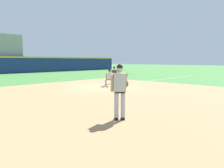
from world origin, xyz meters
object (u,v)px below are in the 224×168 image
at_px(first_base_bag, 104,86).
at_px(pitcher, 120,88).
at_px(first_baseman, 110,77).
at_px(baseball, 113,90).
at_px(umpire, 114,74).

height_order(first_base_bag, pitcher, pitcher).
height_order(first_base_bag, first_baseman, first_baseman).
bearing_deg(baseball, first_baseman, 48.15).
relative_size(pitcher, umpire, 1.27).
xyz_separation_m(first_base_bag, baseball, (-1.37, -2.19, -0.01)).
bearing_deg(baseball, first_base_bag, 57.96).
bearing_deg(first_baseman, pitcher, -134.27).
height_order(first_base_bag, umpire, umpire).
relative_size(first_baseman, umpire, 0.92).
height_order(baseball, pitcher, pitcher).
height_order(first_base_bag, baseball, first_base_bag).
bearing_deg(first_baseman, baseball, -131.85).
distance_m(first_base_bag, pitcher, 9.44).
distance_m(baseball, pitcher, 6.93).
distance_m(first_baseman, umpire, 1.96).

